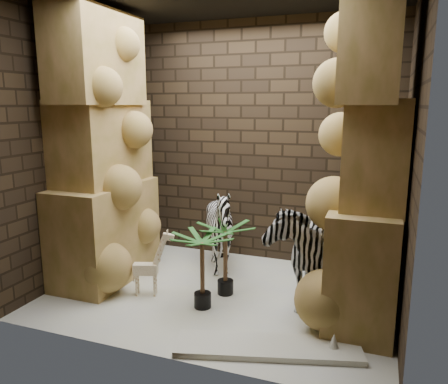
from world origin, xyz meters
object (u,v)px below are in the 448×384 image
at_px(zebra_left, 221,233).
at_px(palm_back, 202,271).
at_px(giraffe_toy, 145,262).
at_px(zebra_right, 301,239).
at_px(palm_front, 225,259).
at_px(surfboard, 268,347).

bearing_deg(zebra_left, palm_back, -63.84).
bearing_deg(giraffe_toy, zebra_right, -2.77).
distance_m(giraffe_toy, palm_back, 0.67).
relative_size(zebra_left, palm_front, 1.36).
relative_size(palm_back, surfboard, 0.51).
relative_size(giraffe_toy, surfboard, 0.48).
xyz_separation_m(zebra_right, surfboard, (-0.07, -1.01, -0.63)).
xyz_separation_m(palm_front, surfboard, (0.69, -0.89, -0.37)).
height_order(palm_front, palm_back, palm_front).
bearing_deg(palm_back, zebra_left, 99.41).
xyz_separation_m(zebra_left, giraffe_toy, (-0.52, -0.86, -0.12)).
xyz_separation_m(zebra_right, palm_front, (-0.76, -0.12, -0.26)).
xyz_separation_m(zebra_right, zebra_left, (-1.02, 0.42, -0.17)).
bearing_deg(palm_back, zebra_right, 29.80).
relative_size(zebra_right, palm_back, 1.69).
distance_m(zebra_left, giraffe_toy, 1.01).
bearing_deg(surfboard, zebra_right, 70.85).
bearing_deg(zebra_left, palm_front, -47.81).
distance_m(zebra_right, palm_front, 0.81).
distance_m(zebra_right, surfboard, 1.19).
height_order(zebra_right, palm_front, zebra_right).
xyz_separation_m(zebra_left, palm_front, (0.26, -0.54, -0.09)).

